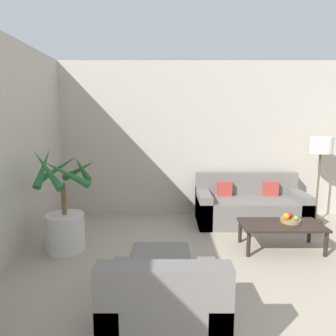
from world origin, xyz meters
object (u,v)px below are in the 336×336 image
Objects in this scene: fruit_bowl at (290,220)px; orange_fruit at (286,216)px; apple_green at (295,218)px; floor_lamp at (320,149)px; coffee_table at (281,227)px; sofa_loveseat at (249,207)px; armchair at (164,313)px; apple_red at (290,215)px; ottoman at (160,270)px; potted_palm at (65,217)px.

orange_fruit is at bearing -160.31° from fruit_bowl.
orange_fruit is at bearing 155.38° from apple_green.
orange_fruit reaches higher than apple_green.
coffee_table is at bearing -132.58° from floor_lamp.
armchair is (-1.38, -2.76, -0.01)m from sofa_loveseat.
apple_red is 2.49m from armchair.
coffee_table is 15.54× the size of apple_green.
sofa_loveseat is 3.09m from armchair.
potted_palm is at bearing 144.53° from ottoman.
sofa_loveseat is 2.94× the size of ottoman.
potted_palm is 0.79× the size of sofa_loveseat.
fruit_bowl is (-0.85, -1.02, -0.85)m from floor_lamp.
ottoman reaches higher than coffee_table.
potted_palm reaches higher than sofa_loveseat.
armchair is at bearing -132.95° from fruit_bowl.
orange_fruit is at bearing 1.50° from potted_palm.
ottoman is at bearing -149.14° from coffee_table.
apple_red is at bearing 47.51° from armchair.
orange_fruit is at bearing 30.71° from ottoman.
apple_green is at bearing 27.88° from ottoman.
sofa_loveseat is at bearing 21.69° from potted_palm.
apple_green is (-0.82, -1.10, -0.80)m from floor_lamp.
floor_lamp is (3.84, 1.12, 0.78)m from potted_palm.
ottoman is (-1.43, -1.97, -0.08)m from sofa_loveseat.
potted_palm is 1.56× the size of armchair.
armchair is at bearing -52.12° from potted_palm.
fruit_bowl is at bearing 23.58° from coffee_table.
fruit_bowl is 3.04× the size of orange_fruit.
apple_green reaches higher than fruit_bowl.
potted_palm is at bearing -179.49° from apple_green.
fruit_bowl is at bearing 30.30° from ottoman.
floor_lamp is at bearing 16.31° from potted_palm.
ottoman is at bearing -149.70° from fruit_bowl.
apple_green is at bearing -24.62° from orange_fruit.
fruit_bowl is at bearing 117.30° from apple_green.
fruit_bowl is at bearing 1.95° from potted_palm.
sofa_loveseat is 1.97× the size of armchair.
apple_green is (0.03, -0.12, -0.00)m from apple_red.
sofa_loveseat is (2.70, 1.07, -0.17)m from potted_palm.
potted_palm is at bearing -177.26° from apple_red.
floor_lamp is 5.44× the size of fruit_bowl.
potted_palm is 1.29× the size of coffee_table.
ottoman is at bearing 93.55° from armchair.
orange_fruit is 0.10× the size of armchair.
apple_green is at bearing -126.67° from floor_lamp.
floor_lamp is 16.54× the size of orange_fruit.
orange_fruit is at bearing 27.23° from coffee_table.
coffee_table is 1.79× the size of ottoman.
ottoman is at bearing -35.47° from potted_palm.
armchair is at bearing -132.49° from apple_red.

